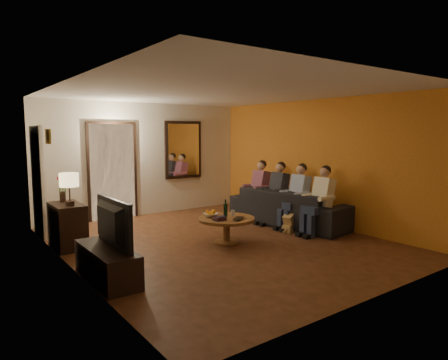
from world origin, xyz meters
TOP-DOWN VIEW (x-y plane):
  - floor at (0.00, 0.00)m, footprint 5.00×6.00m
  - ceiling at (0.00, 0.00)m, footprint 5.00×6.00m
  - back_wall at (0.00, 3.00)m, footprint 5.00×0.02m
  - front_wall at (0.00, -3.00)m, footprint 5.00×0.02m
  - left_wall at (-2.50, 0.00)m, footprint 0.02×6.00m
  - right_wall at (2.50, 0.00)m, footprint 0.02×6.00m
  - orange_accent at (2.49, 0.00)m, footprint 0.01×6.00m
  - kitchen_doorway at (-0.80, 2.98)m, footprint 1.00×0.06m
  - door_trim at (-0.80, 2.97)m, footprint 1.12×0.04m
  - fridge_glimpse at (-0.55, 2.98)m, footprint 0.45×0.03m
  - mirror_frame at (1.00, 2.96)m, footprint 1.00×0.05m
  - mirror_glass at (1.00, 2.93)m, footprint 0.86×0.02m
  - white_door at (-2.46, 2.30)m, footprint 0.06×0.85m
  - framed_art at (-2.47, 1.30)m, footprint 0.03×0.28m
  - art_canvas at (-2.46, 1.30)m, footprint 0.01×0.22m
  - dresser at (-2.25, 1.24)m, footprint 0.45×0.83m
  - table_lamp at (-2.25, 1.02)m, footprint 0.30×0.30m
  - flower_vase at (-2.25, 1.46)m, footprint 0.14×0.14m
  - tv_stand at (-2.25, -0.62)m, footprint 0.45×1.30m
  - tv at (-2.25, -0.62)m, footprint 1.09×0.14m
  - sofa at (1.96, 0.25)m, footprint 2.68×1.37m
  - person_a at (1.86, -0.65)m, footprint 0.60×0.40m
  - person_b at (1.86, -0.05)m, footprint 0.60×0.40m
  - person_c at (1.86, 0.55)m, footprint 0.60×0.40m
  - person_d at (1.86, 1.15)m, footprint 0.60×0.40m
  - dog at (1.62, -0.16)m, footprint 0.60×0.38m
  - coffee_table at (0.05, -0.11)m, footprint 1.14×1.14m
  - bowl at (-0.13, 0.11)m, footprint 0.26×0.26m
  - oranges at (-0.13, 0.11)m, footprint 0.20×0.20m
  - wine_bottle at (0.10, -0.01)m, footprint 0.07×0.07m
  - wine_glass at (0.23, -0.06)m, footprint 0.06×0.06m
  - book_stack at (-0.17, -0.21)m, footprint 0.20×0.15m
  - laptop at (0.15, -0.39)m, footprint 0.39×0.37m

SIDE VIEW (x-z plane):
  - floor at x=0.00m, z-range -0.01..0.01m
  - tv_stand at x=-2.25m, z-range 0.00..0.43m
  - coffee_table at x=0.05m, z-range 0.00..0.45m
  - dog at x=1.62m, z-range 0.00..0.56m
  - dresser at x=-2.25m, z-range 0.00..0.74m
  - sofa at x=1.96m, z-range 0.00..0.75m
  - laptop at x=0.15m, z-range 0.45..0.48m
  - bowl at x=-0.13m, z-range 0.45..0.51m
  - book_stack at x=-0.17m, z-range 0.45..0.52m
  - wine_glass at x=0.23m, z-range 0.45..0.55m
  - oranges at x=-0.13m, z-range 0.51..0.59m
  - person_a at x=1.86m, z-range 0.00..1.20m
  - person_b at x=1.86m, z-range 0.00..1.20m
  - person_c at x=1.86m, z-range 0.00..1.20m
  - person_d at x=1.86m, z-range 0.00..1.20m
  - wine_bottle at x=0.10m, z-range 0.45..0.76m
  - tv at x=-2.25m, z-range 0.43..1.06m
  - fridge_glimpse at x=-0.55m, z-range 0.05..1.75m
  - flower_vase at x=-2.25m, z-range 0.74..1.18m
  - table_lamp at x=-2.25m, z-range 0.74..1.28m
  - white_door at x=-2.46m, z-range 0.00..2.04m
  - kitchen_doorway at x=-0.80m, z-range 0.00..2.10m
  - door_trim at x=-0.80m, z-range -0.06..2.16m
  - back_wall at x=0.00m, z-range 0.00..2.60m
  - front_wall at x=0.00m, z-range 0.00..2.60m
  - left_wall at x=-2.50m, z-range 0.00..2.60m
  - right_wall at x=2.50m, z-range 0.00..2.60m
  - orange_accent at x=2.49m, z-range 0.00..2.60m
  - mirror_frame at x=1.00m, z-range 0.80..2.20m
  - mirror_glass at x=1.00m, z-range 0.87..2.13m
  - framed_art at x=-2.47m, z-range 1.73..1.97m
  - art_canvas at x=-2.46m, z-range 1.76..1.94m
  - ceiling at x=0.00m, z-range 2.60..2.60m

